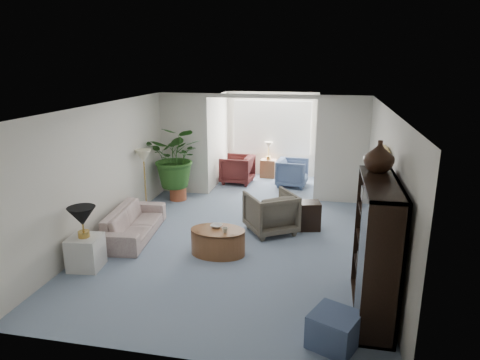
% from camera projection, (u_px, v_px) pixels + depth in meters
% --- Properties ---
extents(floor, '(6.00, 6.00, 0.00)m').
position_uv_depth(floor, '(233.00, 248.00, 7.64)').
color(floor, '#8B9BB8').
rests_on(floor, ground).
extents(sunroom_floor, '(2.60, 2.60, 0.00)m').
position_uv_depth(sunroom_floor, '(266.00, 185.00, 11.51)').
color(sunroom_floor, '#8B9BB8').
rests_on(sunroom_floor, ground).
extents(back_pier_left, '(1.20, 0.12, 2.50)m').
position_uv_depth(back_pier_left, '(184.00, 144.00, 10.50)').
color(back_pier_left, silver).
rests_on(back_pier_left, ground).
extents(back_pier_right, '(1.20, 0.12, 2.50)m').
position_uv_depth(back_pier_right, '(342.00, 150.00, 9.77)').
color(back_pier_right, silver).
rests_on(back_pier_right, ground).
extents(back_header, '(2.60, 0.12, 0.10)m').
position_uv_depth(back_header, '(261.00, 96.00, 9.81)').
color(back_header, silver).
rests_on(back_header, back_pier_left).
extents(window_pane, '(2.20, 0.02, 1.50)m').
position_uv_depth(window_pane, '(272.00, 127.00, 12.15)').
color(window_pane, white).
extents(window_blinds, '(2.20, 0.02, 1.50)m').
position_uv_depth(window_blinds, '(272.00, 128.00, 12.12)').
color(window_blinds, white).
extents(framed_picture, '(0.04, 0.50, 0.40)m').
position_uv_depth(framed_picture, '(386.00, 163.00, 6.61)').
color(framed_picture, '#B0A38D').
extents(sofa, '(0.93, 1.96, 0.55)m').
position_uv_depth(sofa, '(134.00, 223.00, 8.07)').
color(sofa, beige).
rests_on(sofa, ground).
extents(end_table, '(0.54, 0.54, 0.54)m').
position_uv_depth(end_table, '(86.00, 252.00, 6.84)').
color(end_table, silver).
rests_on(end_table, ground).
extents(table_lamp, '(0.44, 0.44, 0.30)m').
position_uv_depth(table_lamp, '(82.00, 216.00, 6.67)').
color(table_lamp, black).
rests_on(table_lamp, end_table).
extents(floor_lamp, '(0.36, 0.36, 0.28)m').
position_uv_depth(floor_lamp, '(143.00, 156.00, 9.20)').
color(floor_lamp, beige).
rests_on(floor_lamp, ground).
extents(coffee_table, '(1.09, 1.09, 0.45)m').
position_uv_depth(coffee_table, '(218.00, 242.00, 7.35)').
color(coffee_table, brown).
rests_on(coffee_table, ground).
extents(coffee_bowl, '(0.23, 0.23, 0.05)m').
position_uv_depth(coffee_bowl, '(216.00, 226.00, 7.38)').
color(coffee_bowl, silver).
rests_on(coffee_bowl, coffee_table).
extents(coffee_cup, '(0.11, 0.11, 0.09)m').
position_uv_depth(coffee_cup, '(225.00, 230.00, 7.15)').
color(coffee_cup, '#B9B7A2').
rests_on(coffee_cup, coffee_table).
extents(wingback_chair, '(1.20, 1.21, 0.80)m').
position_uv_depth(wingback_chair, '(271.00, 212.00, 8.25)').
color(wingback_chair, '#60594B').
rests_on(wingback_chair, ground).
extents(side_table_dark, '(0.54, 0.47, 0.56)m').
position_uv_depth(side_table_dark, '(308.00, 216.00, 8.43)').
color(side_table_dark, black).
rests_on(side_table_dark, ground).
extents(entertainment_cabinet, '(0.43, 1.63, 1.81)m').
position_uv_depth(entertainment_cabinet, '(376.00, 249.00, 5.47)').
color(entertainment_cabinet, black).
rests_on(entertainment_cabinet, ground).
extents(cabinet_urn, '(0.40, 0.40, 0.42)m').
position_uv_depth(cabinet_urn, '(379.00, 156.00, 5.64)').
color(cabinet_urn, black).
rests_on(cabinet_urn, entertainment_cabinet).
extents(ottoman, '(0.69, 0.69, 0.41)m').
position_uv_depth(ottoman, '(334.00, 330.00, 4.98)').
color(ottoman, '#4B6181').
rests_on(ottoman, ground).
extents(plant_pot, '(0.40, 0.40, 0.32)m').
position_uv_depth(plant_pot, '(178.00, 193.00, 10.25)').
color(plant_pot, '#A85030').
rests_on(plant_pot, ground).
extents(house_plant, '(1.33, 1.15, 1.48)m').
position_uv_depth(house_plant, '(177.00, 157.00, 10.01)').
color(house_plant, '#27541C').
rests_on(house_plant, plant_pot).
extents(sunroom_chair_blue, '(0.85, 0.83, 0.73)m').
position_uv_depth(sunroom_chair_blue, '(292.00, 173.00, 11.32)').
color(sunroom_chair_blue, '#4B6181').
rests_on(sunroom_chair_blue, ground).
extents(sunroom_chair_maroon, '(0.90, 0.87, 0.76)m').
position_uv_depth(sunroom_chair_maroon, '(237.00, 169.00, 11.61)').
color(sunroom_chair_maroon, '#511B1D').
rests_on(sunroom_chair_maroon, ground).
extents(sunroom_table, '(0.45, 0.36, 0.52)m').
position_uv_depth(sunroom_table, '(268.00, 168.00, 12.20)').
color(sunroom_table, brown).
rests_on(sunroom_table, ground).
extents(shelf_clutter, '(0.30, 1.11, 1.06)m').
position_uv_depth(shelf_clutter, '(374.00, 239.00, 5.31)').
color(shelf_clutter, '#5F5D59').
rests_on(shelf_clutter, entertainment_cabinet).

